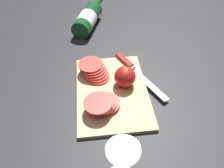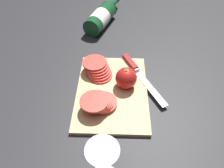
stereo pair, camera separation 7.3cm
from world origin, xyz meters
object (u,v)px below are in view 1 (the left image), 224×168
Objects in this scene: whole_tomato at (125,77)px; knife at (130,66)px; wine_glass at (122,160)px; tomato_slice_stack_near at (102,103)px; wine_bottle at (88,19)px; tomato_slice_stack_far at (94,70)px.

knife is at bearing -22.47° from whole_tomato.
tomato_slice_stack_near is at bearing 6.94° from wine_glass.
wine_glass is 0.33m from whole_tomato.
wine_bottle is 2.07× the size of wine_glass.
wine_bottle is 0.36m from tomato_slice_stack_far.
wine_glass is 1.31× the size of tomato_slice_stack_near.
knife is 0.22m from tomato_slice_stack_near.
tomato_slice_stack_far is at bearing 6.55° from tomato_slice_stack_near.
wine_bottle is 0.36m from knife.
wine_bottle is at bearing 1.57° from tomato_slice_stack_far.
wine_glass reaches higher than whole_tomato.
tomato_slice_stack_near is (-0.51, -0.03, -0.01)m from wine_bottle.
wine_bottle is 0.51m from tomato_slice_stack_near.
wine_bottle reaches higher than knife.
wine_glass is 0.43m from knife.
knife is 0.14m from tomato_slice_stack_far.
whole_tomato reaches higher than knife.
tomato_slice_stack_far is (0.38, 0.05, -0.07)m from wine_glass.
knife is (0.09, -0.04, -0.03)m from whole_tomato.
tomato_slice_stack_far is at bearing 59.27° from whole_tomato.
knife is at bearing -155.69° from wine_bottle.
wine_glass is at bearing -173.06° from tomato_slice_stack_near.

